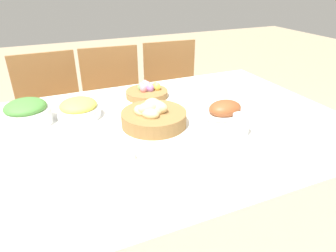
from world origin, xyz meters
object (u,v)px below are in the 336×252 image
object	(u,v)px
ham_platter	(225,110)
fork	(166,185)
egg_basket	(147,92)
pineapple_bowl	(79,109)
chair_far_right	(174,98)
drinking_cup	(240,125)
spoon	(254,161)
bread_basket	(154,116)
butter_dish	(115,155)
dinner_plate	(209,173)
chair_far_left	(53,118)
knife	(247,163)
chair_far_center	(115,107)
green_salad_bowl	(27,113)

from	to	relation	value
ham_platter	fork	distance (m)	0.60
egg_basket	pineapple_bowl	distance (m)	0.40
chair_far_right	pineapple_bowl	distance (m)	1.11
drinking_cup	spoon	bearing A→B (deg)	-111.05
fork	bread_basket	bearing A→B (deg)	72.01
pineapple_bowl	butter_dish	world-z (taller)	pineapple_bowl
dinner_plate	chair_far_right	bearing A→B (deg)	69.95
chair_far_left	knife	distance (m)	1.47
chair_far_right	butter_dish	xyz separation A→B (m)	(-0.74, -1.10, 0.30)
chair_far_center	knife	xyz separation A→B (m)	(0.15, -1.32, 0.29)
pineapple_bowl	chair_far_left	bearing A→B (deg)	99.04
dinner_plate	spoon	xyz separation A→B (m)	(0.19, -0.00, -0.00)
dinner_plate	fork	bearing A→B (deg)	-180.00
chair_far_left	egg_basket	size ratio (longest dim) A/B	4.02
chair_far_right	butter_dish	distance (m)	1.36
pineapple_bowl	egg_basket	bearing A→B (deg)	17.43
chair_far_left	ham_platter	xyz separation A→B (m)	(0.74, -0.94, 0.31)
fork	spoon	world-z (taller)	same
bread_basket	ham_platter	size ratio (longest dim) A/B	1.15
chair_far_center	knife	bearing A→B (deg)	-78.32
egg_basket	spoon	bearing A→B (deg)	-80.07
chair_far_right	drinking_cup	xyz separation A→B (m)	(-0.22, -1.13, 0.33)
egg_basket	drinking_cup	xyz separation A→B (m)	(0.20, -0.56, 0.02)
chair_far_left	egg_basket	bearing A→B (deg)	-51.05
chair_far_right	dinner_plate	distance (m)	1.43
dinner_plate	fork	xyz separation A→B (m)	(-0.16, -0.00, -0.00)
bread_basket	ham_platter	world-z (taller)	bread_basket
ham_platter	chair_far_center	bearing A→B (deg)	108.34
knife	drinking_cup	distance (m)	0.22
bread_basket	butter_dish	bearing A→B (deg)	-138.42
egg_basket	green_salad_bowl	size ratio (longest dim) A/B	1.08
bread_basket	green_salad_bowl	bearing A→B (deg)	155.14
green_salad_bowl	dinner_plate	bearing A→B (deg)	-50.08
bread_basket	chair_far_center	bearing A→B (deg)	87.64
egg_basket	fork	distance (m)	0.78
chair_far_center	dinner_plate	world-z (taller)	chair_far_center
spoon	chair_far_left	bearing A→B (deg)	117.14
ham_platter	pineapple_bowl	bearing A→B (deg)	158.67
chair_far_left	fork	world-z (taller)	chair_far_left
dinner_plate	butter_dish	size ratio (longest dim) A/B	2.11
dinner_plate	drinking_cup	xyz separation A→B (m)	(0.26, 0.19, 0.04)
ham_platter	butter_dish	bearing A→B (deg)	-163.83
drinking_cup	butter_dish	distance (m)	0.52
chair_far_center	knife	distance (m)	1.36
ham_platter	butter_dish	size ratio (longest dim) A/B	2.01
chair_far_right	egg_basket	xyz separation A→B (m)	(-0.43, -0.57, 0.31)
fork	knife	size ratio (longest dim) A/B	1.00
pineapple_bowl	knife	size ratio (longest dim) A/B	1.20
egg_basket	spoon	size ratio (longest dim) A/B	1.36
knife	butter_dish	bearing A→B (deg)	150.52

